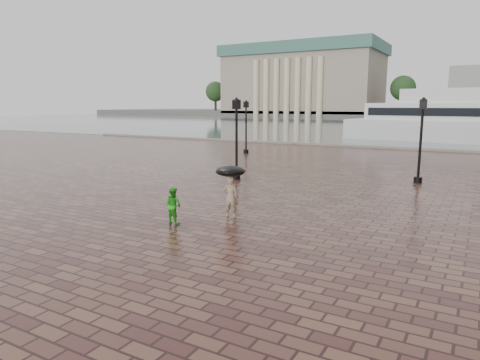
# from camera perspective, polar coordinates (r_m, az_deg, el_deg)

# --- Properties ---
(ground) EXTENTS (300.00, 300.00, 0.00)m
(ground) POSITION_cam_1_polar(r_m,az_deg,el_deg) (12.71, 0.36, -8.95)
(ground) COLOR #361A18
(ground) RESTS_ON ground
(harbour_water) EXTENTS (240.00, 240.00, 0.00)m
(harbour_water) POSITION_cam_1_polar(r_m,az_deg,el_deg) (102.74, 26.51, 6.64)
(harbour_water) COLOR #4D565D
(harbour_water) RESTS_ON ground
(quay_edge) EXTENTS (80.00, 0.60, 0.30)m
(quay_edge) POSITION_cam_1_polar(r_m,az_deg,el_deg) (43.09, 21.69, 3.78)
(quay_edge) COLOR slate
(quay_edge) RESTS_ON ground
(far_shore) EXTENTS (300.00, 60.00, 2.00)m
(far_shore) POSITION_cam_1_polar(r_m,az_deg,el_deg) (170.62, 27.92, 7.78)
(far_shore) COLOR #4C4C47
(far_shore) RESTS_ON ground
(museum) EXTENTS (57.00, 32.50, 26.00)m
(museum) POSITION_cam_1_polar(r_m,az_deg,el_deg) (166.91, 8.40, 13.23)
(museum) COLOR gray
(museum) RESTS_ON ground
(far_trees) EXTENTS (188.00, 8.00, 13.50)m
(far_trees) POSITION_cam_1_polar(r_m,az_deg,el_deg) (148.70, 27.88, 10.88)
(far_trees) COLOR #2D2119
(far_trees) RESTS_ON ground
(street_lamps) EXTENTS (21.44, 14.44, 4.40)m
(street_lamps) POSITION_cam_1_polar(r_m,az_deg,el_deg) (29.00, 14.92, 6.09)
(street_lamps) COLOR black
(street_lamps) RESTS_ON ground
(adult_pedestrian) EXTENTS (0.65, 0.53, 1.53)m
(adult_pedestrian) POSITION_cam_1_polar(r_m,az_deg,el_deg) (15.82, -1.26, -2.28)
(adult_pedestrian) COLOR tan
(adult_pedestrian) RESTS_ON ground
(child_pedestrian) EXTENTS (0.67, 0.55, 1.29)m
(child_pedestrian) POSITION_cam_1_polar(r_m,az_deg,el_deg) (15.22, -8.90, -3.35)
(child_pedestrian) COLOR green
(child_pedestrian) RESTS_ON ground
(ferry_near) EXTENTS (25.30, 9.06, 8.12)m
(ferry_near) POSITION_cam_1_polar(r_m,az_deg,el_deg) (54.35, 27.07, 7.12)
(ferry_near) COLOR silver
(ferry_near) RESTS_ON ground
(umbrella) EXTENTS (1.10, 1.10, 1.10)m
(umbrella) POSITION_cam_1_polar(r_m,az_deg,el_deg) (15.64, -1.27, 1.18)
(umbrella) COLOR black
(umbrella) RESTS_ON ground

